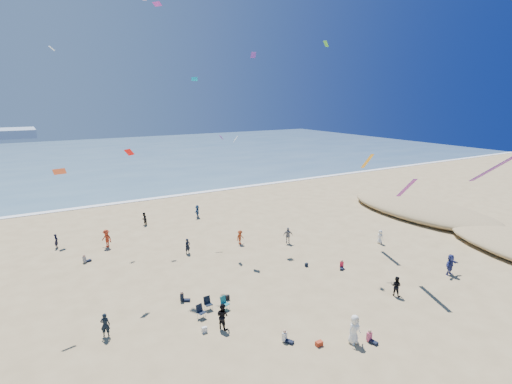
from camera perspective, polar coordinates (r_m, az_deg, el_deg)
ocean at (r=111.53m, az=-24.63°, el=4.27°), size 220.00×100.00×0.06m
surf_line at (r=62.89m, az=-19.22°, el=-1.52°), size 220.00×1.20×0.08m
standing_flyers at (r=36.87m, az=-2.24°, el=-9.84°), size 38.37×33.34×1.95m
seated_group at (r=32.49m, az=-1.83°, el=-14.14°), size 21.24×23.83×0.84m
chair_cluster at (r=30.61m, az=-6.33°, el=-15.91°), size 2.75×1.48×1.00m
white_tote at (r=28.60m, az=-7.38°, el=-18.93°), size 0.35×0.20×0.40m
black_backpack at (r=32.31m, az=-4.10°, el=-14.80°), size 0.30×0.22×0.38m
cooler at (r=27.48m, az=9.00°, el=-20.59°), size 0.45×0.30×0.30m
navy_bag at (r=38.19m, az=7.21°, el=-10.27°), size 0.28×0.18×0.34m
kites_aloft at (r=34.87m, az=4.17°, el=11.75°), size 38.84×43.62×24.93m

